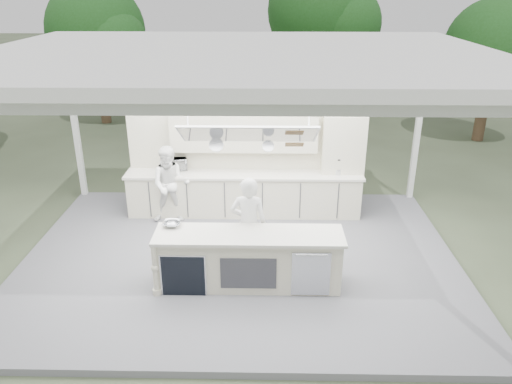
{
  "coord_description": "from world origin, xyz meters",
  "views": [
    {
      "loc": [
        0.46,
        -8.1,
        4.84
      ],
      "look_at": [
        0.29,
        0.4,
        1.26
      ],
      "focal_mm": 35.0,
      "sensor_mm": 36.0,
      "label": 1
    }
  ],
  "objects_px": {
    "back_counter": "(244,193)",
    "head_chef": "(249,225)",
    "demo_island": "(248,259)",
    "sous_chef": "(171,185)"
  },
  "relations": [
    {
      "from": "back_counter",
      "to": "sous_chef",
      "type": "bearing_deg",
      "value": -165.32
    },
    {
      "from": "head_chef",
      "to": "sous_chef",
      "type": "distance_m",
      "value": 2.56
    },
    {
      "from": "head_chef",
      "to": "demo_island",
      "type": "bearing_deg",
      "value": 95.59
    },
    {
      "from": "back_counter",
      "to": "head_chef",
      "type": "xyz_separation_m",
      "value": [
        0.18,
        -2.32,
        0.39
      ]
    },
    {
      "from": "demo_island",
      "to": "head_chef",
      "type": "bearing_deg",
      "value": 89.85
    },
    {
      "from": "demo_island",
      "to": "sous_chef",
      "type": "xyz_separation_m",
      "value": [
        -1.69,
        2.41,
        0.35
      ]
    },
    {
      "from": "head_chef",
      "to": "sous_chef",
      "type": "height_order",
      "value": "head_chef"
    },
    {
      "from": "demo_island",
      "to": "sous_chef",
      "type": "bearing_deg",
      "value": 125.05
    },
    {
      "from": "back_counter",
      "to": "head_chef",
      "type": "relative_size",
      "value": 2.91
    },
    {
      "from": "back_counter",
      "to": "head_chef",
      "type": "height_order",
      "value": "head_chef"
    }
  ]
}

